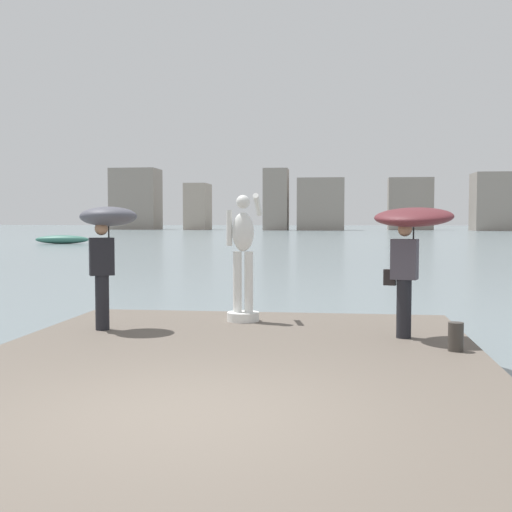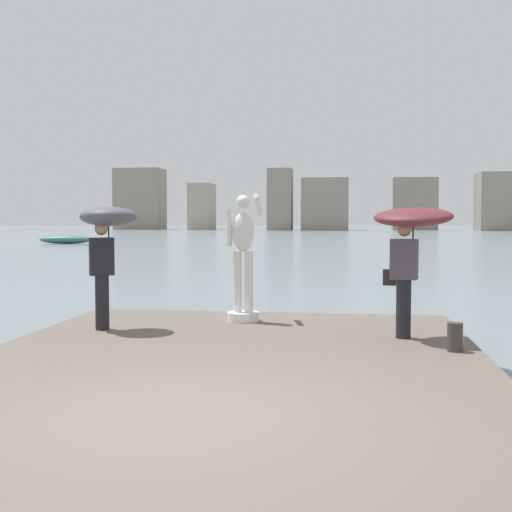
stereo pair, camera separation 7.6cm
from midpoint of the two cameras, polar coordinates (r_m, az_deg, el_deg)
The scene contains 8 objects.
ground_plane at distance 45.94m, azimuth 5.41°, elevation 0.45°, with size 400.00×400.00×0.00m, color slate.
pier at distance 8.06m, azimuth -3.43°, elevation -10.99°, with size 6.70×9.63×0.40m, color #60564C.
statue_white_figure at distance 11.50m, azimuth -1.31°, elevation -0.62°, with size 0.57×0.84×2.23m.
onlooker_left at distance 10.88m, azimuth -12.94°, elevation 1.95°, with size 1.22×1.23×1.99m.
onlooker_right at distance 10.08m, azimuth 13.02°, elevation 2.08°, with size 1.45×1.47×2.00m.
mooring_bollard at distance 9.35m, azimuth 16.60°, elevation -6.68°, with size 0.21×0.21×0.39m, color #38332D.
boat_near at distance 61.44m, azimuth -16.38°, elevation 1.37°, with size 4.86×2.10×0.75m.
distant_skyline at distance 136.57m, azimuth 4.64°, elevation 4.56°, with size 94.43×14.93×13.14m.
Camera 1 is at (1.41, -5.87, 2.17)m, focal length 46.46 mm.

